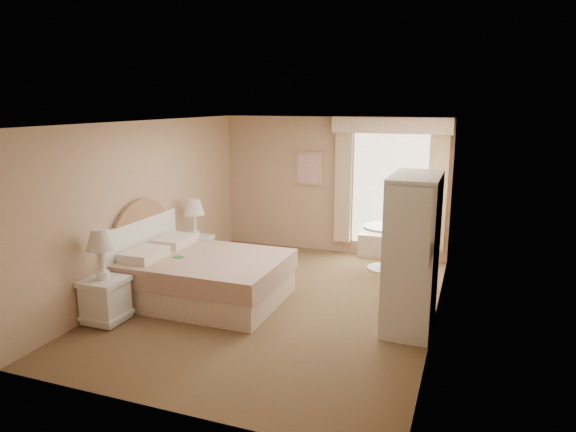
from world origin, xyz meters
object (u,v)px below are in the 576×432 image
at_px(bed, 199,275).
at_px(nightstand_far, 195,244).
at_px(round_table, 384,241).
at_px(armoire, 412,265).
at_px(cafe_chair, 403,256).
at_px(nightstand_near, 104,288).

height_order(bed, nightstand_far, bed).
xyz_separation_m(bed, round_table, (2.23, 2.24, 0.14)).
height_order(bed, armoire, armoire).
xyz_separation_m(round_table, armoire, (0.71, -2.10, 0.30)).
relative_size(bed, nightstand_far, 1.82).
bearing_deg(armoire, cafe_chair, 103.18).
xyz_separation_m(nightstand_near, nightstand_far, (0.00, 2.25, -0.01)).
bearing_deg(round_table, bed, -134.75).
distance_m(nightstand_near, cafe_chair, 4.12).
bearing_deg(nightstand_far, bed, -57.36).
bearing_deg(bed, nightstand_near, -122.86).
relative_size(bed, nightstand_near, 1.78).
bearing_deg(nightstand_near, nightstand_far, 90.00).
distance_m(cafe_chair, armoire, 1.09).
bearing_deg(bed, nightstand_far, 122.64).
relative_size(round_table, armoire, 0.39).
xyz_separation_m(nightstand_far, cafe_chair, (3.41, 0.06, 0.14)).
relative_size(nightstand_near, cafe_chair, 1.20).
height_order(bed, nightstand_near, bed).
distance_m(bed, cafe_chair, 2.95).
distance_m(bed, round_table, 3.16).
bearing_deg(armoire, round_table, 108.58).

